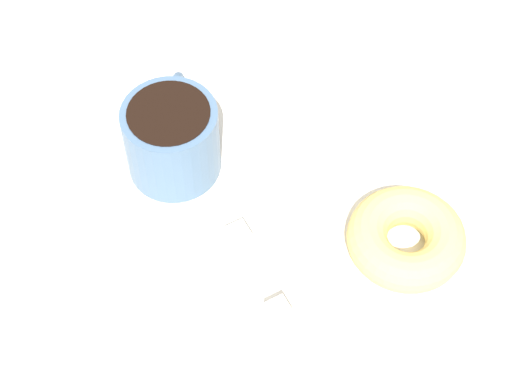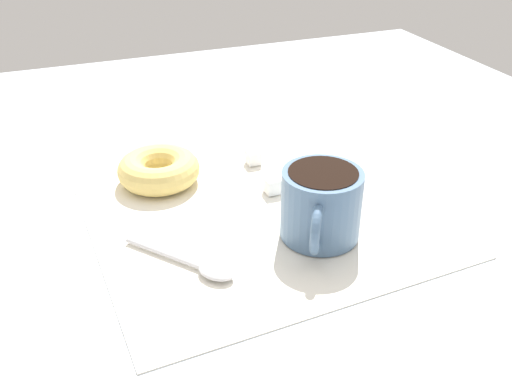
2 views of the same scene
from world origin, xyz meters
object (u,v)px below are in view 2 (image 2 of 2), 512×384
coffee_cup (321,204)px  sugar_cube (273,185)px  donut (159,169)px  spoon (202,267)px  sugar_cube_extra (253,157)px

coffee_cup → sugar_cube: (9.78, 1.12, -2.91)cm
donut → spoon: bearing=179.7°
coffee_cup → sugar_cube: size_ratio=5.79×
sugar_cube_extra → spoon: bearing=146.6°
spoon → sugar_cube: 16.13cm
donut → sugar_cube: (-7.13, -11.69, -0.78)cm
donut → sugar_cube_extra: donut is taller
spoon → sugar_cube: (11.01, -11.78, 0.48)cm
donut → spoon: 18.18cm
sugar_cube → sugar_cube_extra: (7.54, -0.47, -0.04)cm
spoon → sugar_cube_extra: (18.55, -12.25, 0.44)cm
donut → sugar_cube: bearing=-121.4°
coffee_cup → spoon: bearing=95.4°
coffee_cup → spoon: 13.40cm
coffee_cup → sugar_cube: bearing=6.5°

